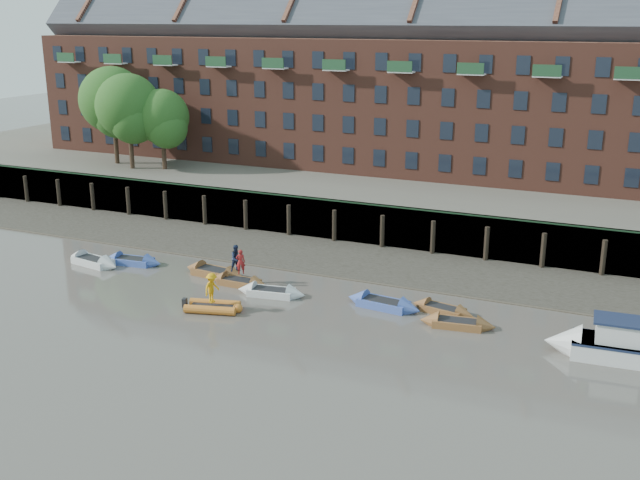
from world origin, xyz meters
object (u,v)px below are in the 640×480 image
Objects in this scene: rowboat_3 at (239,282)px; rib_tender at (215,307)px; motor_launch at (604,344)px; rowboat_6 at (443,310)px; rowboat_1 at (133,261)px; rowboat_2 at (215,273)px; rowboat_0 at (93,261)px; person_rower_a at (241,262)px; rowboat_5 at (383,304)px; rowboat_4 at (271,292)px; person_rib_crew at (212,288)px; person_rower_b at (237,258)px; rowboat_7 at (457,323)px.

rib_tender is at bearing -77.82° from rowboat_3.
rowboat_6 is at bearing -19.06° from motor_launch.
rowboat_1 is 0.92× the size of rowboat_2.
rowboat_0 is 12.03m from person_rower_a.
rowboat_5 reaches higher than rowboat_1.
rowboat_4 is (12.08, -1.57, 0.00)m from rowboat_1.
rowboat_3 is 0.62× the size of motor_launch.
rowboat_4 is 2.51× the size of person_rib_crew.
person_rower_b is (2.14, -0.63, 1.50)m from rowboat_2.
person_rower_a reaches higher than rowboat_1.
rowboat_1 is at bearing 163.79° from rowboat_4.
motor_launch is 3.77× the size of person_rib_crew.
rowboat_2 is at bearing 18.43° from rowboat_0.
person_rib_crew reaches higher than rowboat_0.
rowboat_0 is 1.41× the size of rib_tender.
person_rib_crew is at bearing 3.48° from motor_launch.
motor_launch reaches higher than rowboat_6.
rowboat_3 is 1.03× the size of rowboat_6.
rowboat_7 is (17.42, -1.87, -0.03)m from rowboat_2.
rib_tender is (0.91, -4.53, 0.04)m from rowboat_3.
rowboat_0 is at bearing 170.88° from rowboat_7.
rowboat_7 is at bearing 142.48° from person_rower_a.
rowboat_0 is 11.79m from rowboat_3.
rowboat_5 is at bearing 12.39° from rib_tender.
rowboat_4 is (14.61, -0.28, -0.02)m from rowboat_0.
rib_tender is at bearing -33.95° from rowboat_1.
rowboat_6 is 2.27× the size of person_rib_crew.
person_rower_a is (0.15, -0.01, 1.45)m from rowboat_3.
rowboat_0 is 1.19× the size of rowboat_6.
rowboat_6 is 13.80m from rib_tender.
person_rower_b is at bearing -166.53° from rowboat_6.
rowboat_2 is 2.69m from person_rower_b.
rowboat_5 is 10.29m from rib_tender.
rowboat_2 is at bearing -9.87° from motor_launch.
person_rib_crew is (-9.27, -4.75, 1.24)m from rowboat_5.
motor_launch reaches higher than rowboat_2.
person_rower_a is (-22.75, 1.70, 0.95)m from motor_launch.
rib_tender is at bearing -173.99° from rowboat_7.
person_rib_crew is (1.11, -4.88, -0.27)m from person_rower_b.
rowboat_4 is (5.28, -1.76, -0.02)m from rowboat_2.
motor_launch is (21.99, 2.83, 0.46)m from rib_tender.
rowboat_0 is 1.16× the size of rowboat_3.
rowboat_2 reaches higher than rowboat_6.
motor_launch reaches higher than rowboat_7.
rowboat_7 is at bearing -68.06° from person_rib_crew.
rowboat_4 is at bearing 47.80° from rib_tender.
rowboat_3 is 13.66m from rowboat_6.
person_rower_b is at bearing 167.08° from rowboat_7.
motor_launch reaches higher than rowboat_4.
person_rower_a is at bearing -87.27° from person_rower_b.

